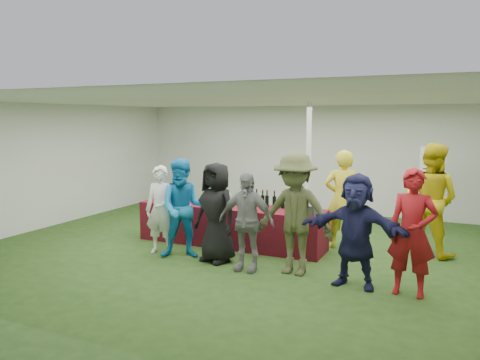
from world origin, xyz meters
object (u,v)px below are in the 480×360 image
at_px(wine_list_sign, 432,171).
at_px(customer_5, 356,231).
at_px(staff_back, 431,199).
at_px(customer_3, 246,221).
at_px(customer_4, 295,214).
at_px(serving_table, 230,225).
at_px(customer_2, 216,212).
at_px(customer_0, 161,210).
at_px(staff_pourer, 342,199).
at_px(customer_1, 184,208).
at_px(dump_bucket, 310,210).
at_px(customer_6, 412,233).

relative_size(wine_list_sign, customer_5, 1.10).
bearing_deg(staff_back, customer_3, 63.69).
height_order(wine_list_sign, customer_4, customer_4).
xyz_separation_m(serving_table, staff_back, (3.44, 0.91, 0.61)).
distance_m(customer_2, customer_4, 1.39).
bearing_deg(customer_3, staff_back, 37.77).
height_order(staff_back, customer_2, staff_back).
height_order(wine_list_sign, customer_0, wine_list_sign).
xyz_separation_m(staff_pourer, customer_1, (-2.33, -1.72, -0.06)).
bearing_deg(staff_back, dump_bucket, 55.55).
distance_m(customer_1, customer_4, 2.00).
height_order(dump_bucket, customer_5, customer_5).
height_order(staff_pourer, customer_6, staff_pourer).
xyz_separation_m(wine_list_sign, staff_pourer, (-1.41, -1.91, -0.41)).
height_order(serving_table, customer_2, customer_2).
bearing_deg(customer_0, customer_2, -8.75).
bearing_deg(staff_pourer, customer_5, 95.93).
bearing_deg(customer_6, customer_3, -177.79).
height_order(customer_1, customer_6, customer_6).
height_order(staff_pourer, customer_4, customer_4).
height_order(wine_list_sign, customer_1, wine_list_sign).
bearing_deg(staff_pourer, customer_0, 18.79).
xyz_separation_m(customer_2, customer_5, (2.34, -0.21, -0.02)).
distance_m(staff_pourer, customer_3, 2.18).
relative_size(customer_4, customer_5, 1.15).
relative_size(wine_list_sign, customer_6, 1.04).
relative_size(customer_3, customer_4, 0.83).
relative_size(wine_list_sign, staff_pourer, 0.99).
relative_size(staff_pourer, customer_6, 1.05).
bearing_deg(serving_table, customer_2, -76.60).
bearing_deg(customer_1, serving_table, 43.90).
bearing_deg(customer_0, customer_4, -9.75).
bearing_deg(customer_1, dump_bucket, -3.91).
height_order(customer_1, customer_5, customer_1).
relative_size(dump_bucket, customer_0, 0.16).
distance_m(staff_back, customer_6, 2.17).
bearing_deg(customer_1, customer_0, 149.07).
bearing_deg(customer_6, staff_pourer, 128.43).
relative_size(staff_pourer, customer_2, 1.09).
bearing_deg(customer_3, customer_5, -2.51).
xyz_separation_m(serving_table, customer_5, (2.58, -1.24, 0.44)).
distance_m(customer_4, customer_6, 1.72).
distance_m(customer_0, customer_2, 1.11).
height_order(customer_4, customer_6, customer_4).
bearing_deg(serving_table, customer_6, -20.70).
height_order(staff_back, customer_1, staff_back).
xyz_separation_m(customer_2, customer_3, (0.64, -0.20, -0.05)).
xyz_separation_m(staff_pourer, customer_6, (1.37, -1.92, -0.04)).
height_order(customer_1, customer_2, customer_1).
height_order(customer_1, customer_3, customer_1).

